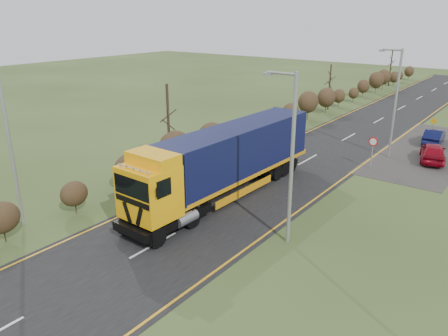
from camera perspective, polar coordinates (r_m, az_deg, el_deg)
name	(u,v)px	position (r m, az deg, el deg)	size (l,w,h in m)	color
ground	(207,216)	(23.80, -2.26, -6.27)	(160.00, 160.00, 0.00)	#32411C
road	(295,167)	(31.59, 9.24, 0.14)	(8.00, 120.00, 0.02)	black
layby	(426,150)	(38.66, 24.92, 2.14)	(6.00, 18.00, 0.02)	#302D2B
lane_markings	(293,168)	(31.32, 8.98, 0.03)	(7.52, 116.00, 0.01)	orange
hedgerow	(211,138)	(32.54, -1.74, 3.94)	(2.24, 102.04, 6.05)	black
lorry	(226,159)	(25.43, 0.27, 1.25)	(2.93, 15.10, 4.19)	black
car_red_hatchback	(433,152)	(35.68, 25.62, 1.86)	(1.66, 4.13, 1.41)	maroon
car_blue_sedan	(434,137)	(40.59, 25.73, 3.70)	(1.34, 3.85, 1.27)	#090C33
streetlight_near	(290,154)	(19.79, 8.67, 1.84)	(1.73, 0.18, 8.07)	gray
streetlight_mid	(395,100)	(34.72, 21.39, 8.33)	(1.72, 0.18, 8.05)	gray
left_pole	(7,126)	(23.48, -26.50, 4.96)	(0.16, 0.16, 10.54)	gray
speed_sign	(373,147)	(32.06, 18.84, 2.64)	(0.64, 0.10, 2.32)	gray
warning_board	(433,125)	(43.25, 25.66, 5.10)	(0.64, 0.11, 1.68)	gray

